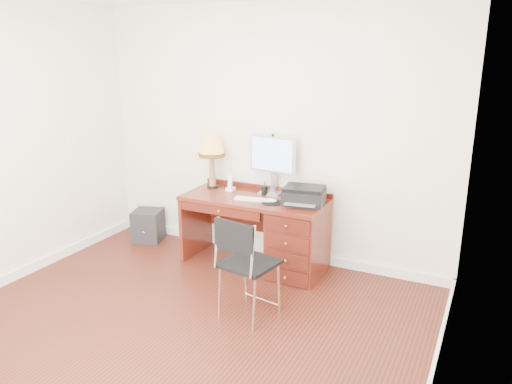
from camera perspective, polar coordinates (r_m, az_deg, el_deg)
The scene contains 12 objects.
ground at distance 4.36m, azimuth -8.65°, elevation -14.92°, with size 4.00×4.00×0.00m, color #37140C.
room_shell at distance 4.80m, azimuth -4.33°, elevation -11.03°, with size 4.00×4.00×4.00m.
desk at distance 5.15m, azimuth 3.07°, elevation -4.65°, with size 1.50×0.67×0.75m.
monitor at distance 5.24m, azimuth 1.86°, elevation 3.95°, with size 0.53×0.20×0.61m.
keyboard at distance 5.08m, azimuth -0.32°, elevation -0.84°, with size 0.38×0.11×0.01m, color white.
mouse_pad at distance 4.98m, azimuth 1.86°, elevation -1.12°, with size 0.21×0.21×0.04m.
printer at distance 4.95m, azimuth 5.52°, elevation -0.39°, with size 0.44×0.37×0.18m.
leg_lamp at distance 5.45m, azimuth -5.10°, elevation 4.94°, with size 0.29×0.29×0.59m.
phone at distance 5.40m, azimuth -2.94°, elevation 0.68°, with size 0.08×0.08×0.17m.
pen_cup at distance 5.26m, azimuth 1.01°, elevation 0.18°, with size 0.07×0.07×0.09m, color black.
chair at distance 4.18m, azimuth -1.21°, elevation -7.62°, with size 0.50×0.50×0.91m.
equipment_box at distance 6.15m, azimuth -12.23°, elevation -3.75°, with size 0.32×0.32×0.38m, color black.
Camera 1 is at (2.20, -3.03, 2.23)m, focal length 35.00 mm.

